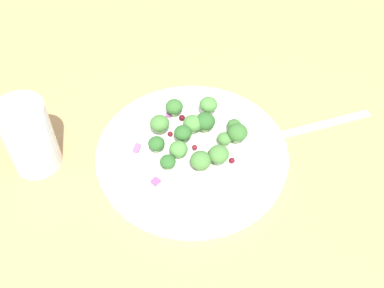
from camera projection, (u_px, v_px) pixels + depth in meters
ground_plane at (206, 160)px, 67.16cm from camera, size 180.00×180.00×2.00cm
plate at (192, 152)px, 65.67cm from camera, size 27.26×27.26×1.70cm
dressing_pool at (192, 150)px, 65.34cm from camera, size 15.81×15.81×0.20cm
broccoli_floret_0 at (183, 133)px, 64.52cm from camera, size 2.51×2.51×2.54cm
broccoli_floret_1 at (179, 149)px, 63.20cm from camera, size 2.55×2.55×2.58cm
broccoli_floret_2 at (233, 124)px, 66.67cm from camera, size 2.06×2.06×2.09cm
broccoli_floret_3 at (156, 144)px, 63.70cm from camera, size 2.32×2.32×2.35cm
broccoli_floret_4 at (201, 161)px, 61.80cm from camera, size 2.87×2.87×2.91cm
broccoli_floret_5 at (208, 105)px, 68.09cm from camera, size 2.70×2.70×2.73cm
broccoli_floret_6 at (205, 122)px, 66.12cm from camera, size 2.92×2.92×2.95cm
broccoli_floret_7 at (160, 124)px, 65.45cm from camera, size 2.79×2.79×2.83cm
broccoli_floret_8 at (219, 154)px, 61.91cm from camera, size 2.80×2.80×2.83cm
broccoli_floret_9 at (224, 139)px, 65.04cm from camera, size 2.07×2.07×2.10cm
broccoli_floret_10 at (168, 162)px, 62.13cm from camera, size 2.15×2.15×2.18cm
broccoli_floret_11 at (193, 124)px, 65.94cm from camera, size 2.77×2.77×2.81cm
broccoli_floret_12 at (237, 133)px, 64.81cm from camera, size 2.90×2.90×2.94cm
broccoli_floret_13 at (174, 107)px, 68.26cm from camera, size 2.62×2.62×2.66cm
cranberry_0 at (182, 118)px, 68.75cm from camera, size 0.94×0.94×0.94cm
cranberry_1 at (170, 134)px, 66.92cm from camera, size 0.81×0.81×0.81cm
cranberry_2 at (232, 160)px, 63.42cm from camera, size 0.81×0.81×0.81cm
cranberry_3 at (209, 153)px, 64.62cm from camera, size 0.71×0.71×0.71cm
cranberry_4 at (209, 159)px, 63.48cm from camera, size 0.86×0.86×0.86cm
cranberry_5 at (191, 127)px, 67.11cm from camera, size 0.77×0.77×0.77cm
cranberry_6 at (195, 147)px, 64.79cm from camera, size 0.77×0.77×0.77cm
onion_bit_0 at (169, 115)px, 69.61cm from camera, size 1.28×1.24×0.48cm
onion_bit_1 at (197, 163)px, 63.47cm from camera, size 1.52×1.50×0.41cm
onion_bit_2 at (155, 180)px, 61.65cm from camera, size 1.17×1.13×0.56cm
onion_bit_3 at (137, 148)px, 64.99cm from camera, size 1.62×1.51×0.51cm
fork at (308, 128)px, 69.59cm from camera, size 17.95×8.53×0.50cm
water_glass at (29, 137)px, 61.58cm from camera, size 6.62×6.62×10.76cm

